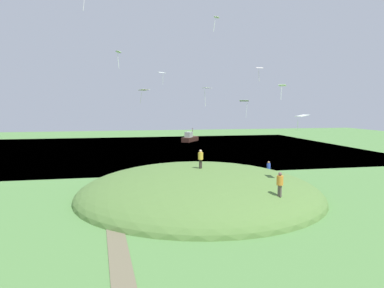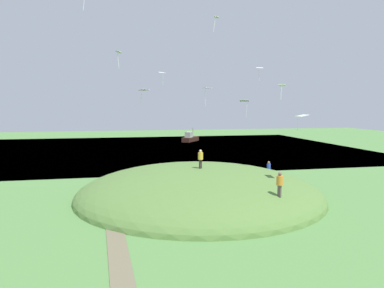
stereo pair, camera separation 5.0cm
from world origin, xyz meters
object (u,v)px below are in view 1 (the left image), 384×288
(kite_7, at_px, (216,18))
(kite_9, at_px, (259,69))
(person_watching_kites, at_px, (269,167))
(kite_0, at_px, (244,102))
(kite_4, at_px, (302,116))
(kite_8, at_px, (282,86))
(person_walking_path, at_px, (201,157))
(kite_1, at_px, (207,89))
(kite_6, at_px, (118,53))
(person_on_hilltop, at_px, (280,182))
(kite_5, at_px, (161,73))
(kite_2, at_px, (144,90))
(boat_on_lake, at_px, (190,138))

(kite_7, bearing_deg, kite_9, 142.59)
(person_watching_kites, xyz_separation_m, kite_0, (-3.86, -1.56, 7.31))
(kite_4, bearing_deg, kite_0, 176.43)
(kite_8, bearing_deg, person_walking_path, -89.49)
(person_walking_path, bearing_deg, kite_1, 41.09)
(kite_6, height_order, kite_7, kite_7)
(person_watching_kites, xyz_separation_m, person_on_hilltop, (13.73, -5.28, 1.50))
(kite_4, distance_m, kite_5, 20.43)
(person_watching_kites, height_order, kite_8, kite_8)
(person_on_hilltop, relative_size, kite_6, 1.00)
(kite_6, bearing_deg, kite_2, 124.64)
(kite_4, xyz_separation_m, kite_9, (-15.78, 2.97, 5.29))
(person_walking_path, bearing_deg, kite_2, 85.80)
(person_walking_path, bearing_deg, kite_4, -66.81)
(boat_on_lake, bearing_deg, kite_8, 32.60)
(boat_on_lake, height_order, kite_0, kite_0)
(person_watching_kites, height_order, kite_1, kite_1)
(person_walking_path, distance_m, person_watching_kites, 11.78)
(person_watching_kites, bearing_deg, kite_2, -155.66)
(person_watching_kites, distance_m, kite_5, 16.73)
(person_watching_kites, xyz_separation_m, kite_9, (-4.33, 0.45, 11.26))
(kite_0, xyz_separation_m, kite_9, (-0.46, 2.01, 3.96))
(kite_1, height_order, kite_2, kite_1)
(kite_9, bearing_deg, person_on_hilltop, -17.63)
(person_walking_path, bearing_deg, kite_5, 65.35)
(kite_5, bearing_deg, kite_4, 25.70)
(boat_on_lake, relative_size, kite_1, 2.75)
(kite_0, xyz_separation_m, kite_4, (15.32, -0.96, -1.34))
(kite_1, relative_size, kite_2, 1.47)
(person_walking_path, distance_m, kite_9, 17.27)
(person_walking_path, relative_size, kite_9, 0.97)
(person_watching_kites, relative_size, person_on_hilltop, 1.01)
(kite_2, relative_size, kite_7, 1.15)
(person_watching_kites, height_order, kite_9, kite_9)
(person_on_hilltop, relative_size, kite_9, 1.03)
(person_watching_kites, relative_size, kite_6, 1.01)
(kite_5, distance_m, kite_9, 11.79)
(person_watching_kites, distance_m, kite_7, 17.54)
(person_watching_kites, bearing_deg, kite_5, 179.43)
(kite_2, height_order, kite_9, kite_9)
(person_on_hilltop, height_order, kite_4, kite_4)
(boat_on_lake, height_order, person_walking_path, person_walking_path)
(boat_on_lake, bearing_deg, kite_9, 35.86)
(kite_0, bearing_deg, kite_4, -3.57)
(person_watching_kites, bearing_deg, kite_0, 141.50)
(kite_8, bearing_deg, kite_5, -144.91)
(person_watching_kites, distance_m, kite_1, 11.33)
(person_walking_path, height_order, person_watching_kites, person_walking_path)
(kite_4, relative_size, kite_5, 0.80)
(person_walking_path, bearing_deg, kite_7, -32.16)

